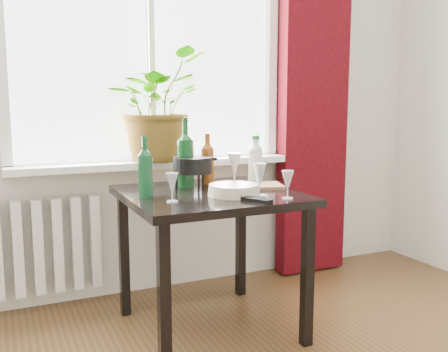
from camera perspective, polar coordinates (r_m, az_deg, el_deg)
name	(u,v)px	position (r m, az deg, el deg)	size (l,w,h in m)	color
window	(150,34)	(3.14, -8.49, 15.72)	(1.72, 0.08, 1.62)	white
windowsill	(156,164)	(3.07, -7.81, 1.41)	(1.72, 0.20, 0.04)	white
curtain	(314,88)	(3.51, 10.20, 9.92)	(0.50, 0.12, 2.56)	#36040A
radiator	(28,248)	(3.06, -21.49, -7.62)	(0.80, 0.10, 0.55)	white
table	(209,209)	(2.58, -1.71, -3.84)	(0.85, 0.85, 0.74)	black
potted_plant	(156,105)	(3.04, -7.83, 8.03)	(0.60, 0.52, 0.67)	#266E1D
wine_bottle_left	(145,166)	(2.43, -9.01, 1.09)	(0.07, 0.07, 0.30)	#0C3E1D
wine_bottle_right	(186,152)	(2.69, -4.42, 2.77)	(0.09, 0.09, 0.38)	#0B3B16
bottle_amber	(208,158)	(2.80, -1.89, 2.10)	(0.07, 0.07, 0.29)	#692E0B
cleaning_bottle	(255,159)	(2.85, 3.61, 1.96)	(0.08, 0.08, 0.27)	silver
wineglass_front_right	(259,180)	(2.42, 4.06, -0.41)	(0.07, 0.07, 0.17)	silver
wineglass_far_right	(288,185)	(2.38, 7.28, -0.97)	(0.06, 0.06, 0.14)	silver
wineglass_back_center	(234,169)	(2.75, 1.19, 0.85)	(0.08, 0.08, 0.18)	silver
wineglass_back_left	(148,172)	(2.79, -8.67, 0.51)	(0.06, 0.06, 0.15)	silver
wineglass_front_left	(172,187)	(2.29, -5.95, -1.29)	(0.06, 0.06, 0.14)	silver
plate_stack	(233,190)	(2.45, 1.08, -1.61)	(0.25, 0.25, 0.05)	beige
fondue_pot	(193,172)	(2.69, -3.61, 0.44)	(0.24, 0.21, 0.16)	black
tv_remote	(256,200)	(2.31, 3.70, -2.72)	(0.05, 0.16, 0.02)	black
cutting_board	(253,186)	(2.69, 3.36, -1.14)	(0.31, 0.20, 0.02)	#915F41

